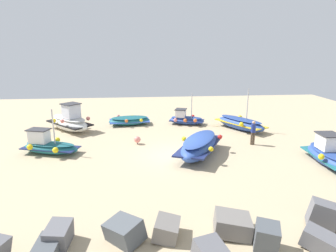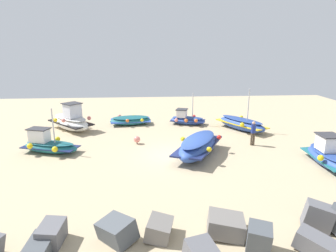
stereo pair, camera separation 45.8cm
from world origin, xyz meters
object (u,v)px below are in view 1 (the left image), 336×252
at_px(fishing_boat_2, 240,123).
at_px(fishing_boat_5, 130,121).
at_px(mooring_buoy_0, 137,140).
at_px(fishing_boat_4, 49,146).
at_px(fishing_boat_3, 329,154).
at_px(fishing_boat_0, 186,119).
at_px(fishing_boat_1, 199,146).
at_px(person_walking, 253,131).
at_px(fishing_boat_6, 70,121).

bearing_deg(fishing_boat_2, fishing_boat_5, 43.50).
xyz_separation_m(fishing_boat_2, mooring_buoy_0, (8.35, 2.93, -0.19)).
xyz_separation_m(fishing_boat_4, fishing_boat_5, (-4.86, -6.54, -0.12)).
bearing_deg(fishing_boat_5, mooring_buoy_0, -88.36).
height_order(fishing_boat_3, fishing_boat_5, fishing_boat_3).
bearing_deg(fishing_boat_0, fishing_boat_3, 144.33).
distance_m(fishing_boat_0, fishing_boat_5, 4.88).
bearing_deg(fishing_boat_0, fishing_boat_1, 106.47).
bearing_deg(fishing_boat_2, person_walking, 141.31).
distance_m(fishing_boat_5, mooring_buoy_0, 5.31).
distance_m(fishing_boat_3, person_walking, 4.83).
distance_m(fishing_boat_3, fishing_boat_4, 16.86).
height_order(fishing_boat_5, fishing_boat_6, fishing_boat_6).
bearing_deg(fishing_boat_6, fishing_boat_1, 10.29).
distance_m(fishing_boat_2, fishing_boat_5, 9.35).
bearing_deg(fishing_boat_2, mooring_buoy_0, 77.31).
bearing_deg(fishing_boat_6, fishing_boat_4, -45.91).
relative_size(fishing_boat_4, mooring_buoy_0, 7.06).
xyz_separation_m(fishing_boat_0, fishing_boat_6, (9.61, 1.05, 0.29)).
bearing_deg(fishing_boat_4, fishing_boat_6, -74.17).
distance_m(fishing_boat_3, fishing_boat_5, 15.27).
height_order(fishing_boat_5, person_walking, person_walking).
bearing_deg(fishing_boat_0, fishing_boat_6, 25.23).
distance_m(fishing_boat_0, fishing_boat_2, 4.67).
xyz_separation_m(fishing_boat_3, fishing_boat_5, (11.68, -9.84, -0.19)).
relative_size(fishing_boat_0, fishing_boat_6, 0.75).
bearing_deg(mooring_buoy_0, fishing_boat_1, 146.48).
bearing_deg(mooring_buoy_0, fishing_boat_4, 12.93).
bearing_deg(fishing_boat_6, fishing_boat_0, 51.65).
xyz_separation_m(fishing_boat_0, mooring_buoy_0, (4.18, 5.03, -0.12)).
height_order(fishing_boat_3, fishing_boat_6, fishing_boat_6).
xyz_separation_m(fishing_boat_1, fishing_boat_4, (9.40, -1.27, -0.14)).
xyz_separation_m(fishing_boat_0, fishing_boat_5, (4.88, -0.23, -0.07)).
distance_m(fishing_boat_0, mooring_buoy_0, 6.54).
distance_m(fishing_boat_4, mooring_buoy_0, 5.71).
xyz_separation_m(fishing_boat_0, fishing_boat_3, (-6.80, 9.60, 0.12)).
xyz_separation_m(fishing_boat_1, fishing_boat_3, (-7.14, 2.02, -0.06)).
height_order(fishing_boat_4, mooring_buoy_0, fishing_boat_4).
distance_m(fishing_boat_4, fishing_boat_6, 5.27).
bearing_deg(mooring_buoy_0, person_walking, 173.75).
bearing_deg(person_walking, fishing_boat_0, -146.21).
xyz_separation_m(fishing_boat_5, fishing_boat_6, (4.74, 1.28, 0.36)).
height_order(fishing_boat_1, fishing_boat_3, fishing_boat_3).
bearing_deg(fishing_boat_2, fishing_boat_0, 31.26).
relative_size(fishing_boat_1, fishing_boat_2, 1.11).
bearing_deg(fishing_boat_4, fishing_boat_3, -174.07).
bearing_deg(fishing_boat_3, fishing_boat_4, 81.14).
bearing_deg(person_walking, fishing_boat_2, 174.82).
relative_size(fishing_boat_2, fishing_boat_4, 1.17).
distance_m(fishing_boat_0, fishing_boat_6, 9.68).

